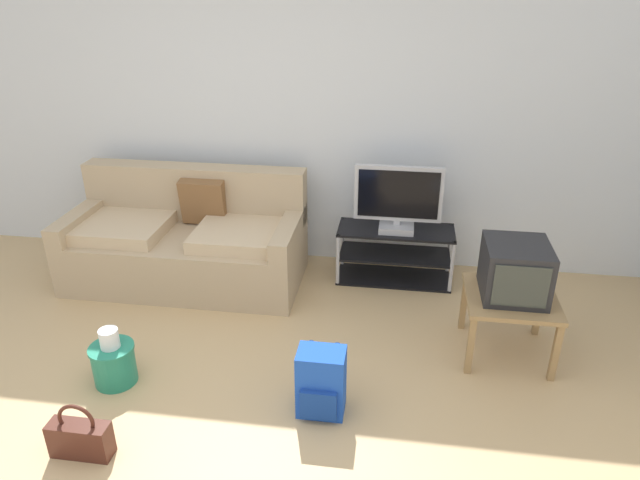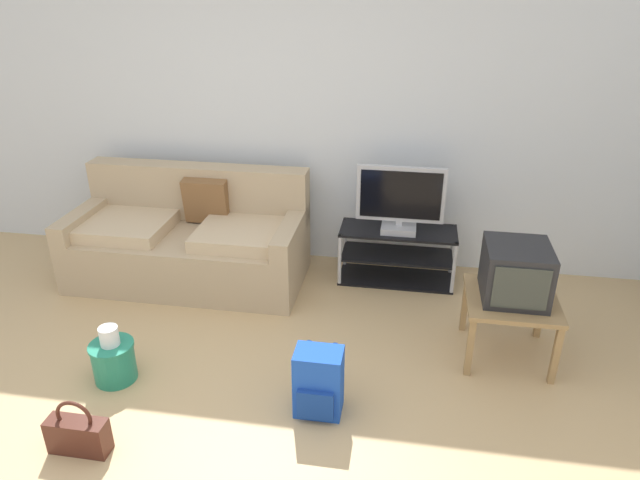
# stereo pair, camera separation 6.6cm
# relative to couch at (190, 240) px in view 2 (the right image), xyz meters

# --- Properties ---
(ground_plane) EXTENTS (9.00, 9.80, 0.02)m
(ground_plane) POSITION_rel_couch_xyz_m (0.66, -1.88, -0.33)
(ground_plane) COLOR tan
(wall_back) EXTENTS (9.00, 0.10, 2.70)m
(wall_back) POSITION_rel_couch_xyz_m (0.66, 0.57, 1.03)
(wall_back) COLOR silver
(wall_back) RESTS_ON ground_plane
(couch) EXTENTS (1.83, 0.86, 0.86)m
(couch) POSITION_rel_couch_xyz_m (0.00, 0.00, 0.00)
(couch) COLOR tan
(couch) RESTS_ON ground_plane
(tv_stand) EXTENTS (0.91, 0.37, 0.44)m
(tv_stand) POSITION_rel_couch_xyz_m (1.65, 0.21, -0.10)
(tv_stand) COLOR black
(tv_stand) RESTS_ON ground_plane
(flat_tv) EXTENTS (0.67, 0.22, 0.53)m
(flat_tv) POSITION_rel_couch_xyz_m (1.65, 0.19, 0.38)
(flat_tv) COLOR #B2B2B7
(flat_tv) RESTS_ON tv_stand
(side_table) EXTENTS (0.56, 0.56, 0.43)m
(side_table) POSITION_rel_couch_xyz_m (2.40, -0.69, 0.05)
(side_table) COLOR #9E7A4C
(side_table) RESTS_ON ground_plane
(crt_tv) EXTENTS (0.39, 0.42, 0.35)m
(crt_tv) POSITION_rel_couch_xyz_m (2.40, -0.67, 0.28)
(crt_tv) COLOR #232326
(crt_tv) RESTS_ON side_table
(backpack) EXTENTS (0.27, 0.26, 0.40)m
(backpack) POSITION_rel_couch_xyz_m (1.29, -1.42, -0.12)
(backpack) COLOR blue
(backpack) RESTS_ON ground_plane
(handbag) EXTENTS (0.32, 0.11, 0.33)m
(handbag) POSITION_rel_couch_xyz_m (0.11, -1.92, -0.21)
(handbag) COLOR #4C2319
(handbag) RESTS_ON ground_plane
(cleaning_bucket) EXTENTS (0.27, 0.27, 0.37)m
(cleaning_bucket) POSITION_rel_couch_xyz_m (0.01, -1.34, -0.17)
(cleaning_bucket) COLOR #238466
(cleaning_bucket) RESTS_ON ground_plane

